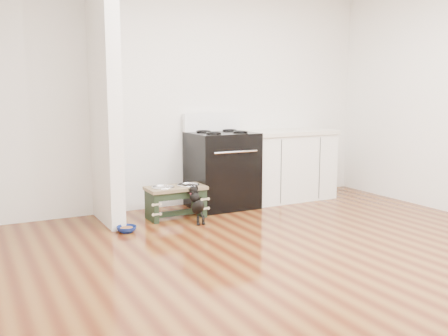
% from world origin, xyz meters
% --- Properties ---
extents(ground, '(5.00, 5.00, 0.00)m').
position_xyz_m(ground, '(0.00, 0.00, 0.00)').
color(ground, '#461C0C').
rests_on(ground, ground).
extents(room_shell, '(5.00, 5.00, 5.00)m').
position_xyz_m(room_shell, '(0.00, 0.00, 1.62)').
color(room_shell, silver).
rests_on(room_shell, ground).
extents(partition_wall, '(0.15, 0.80, 2.70)m').
position_xyz_m(partition_wall, '(-1.18, 2.10, 1.35)').
color(partition_wall, silver).
rests_on(partition_wall, ground).
extents(oven_range, '(0.76, 0.69, 1.14)m').
position_xyz_m(oven_range, '(0.25, 2.16, 0.48)').
color(oven_range, black).
rests_on(oven_range, ground).
extents(cabinet_run, '(1.24, 0.64, 0.91)m').
position_xyz_m(cabinet_run, '(1.23, 2.18, 0.45)').
color(cabinet_run, white).
rests_on(cabinet_run, ground).
extents(dog_feeder, '(0.66, 0.35, 0.37)m').
position_xyz_m(dog_feeder, '(-0.46, 1.92, 0.26)').
color(dog_feeder, black).
rests_on(dog_feeder, ground).
extents(puppy, '(0.11, 0.34, 0.40)m').
position_xyz_m(puppy, '(-0.34, 1.61, 0.22)').
color(puppy, black).
rests_on(puppy, ground).
extents(floor_bowl, '(0.26, 0.26, 0.06)m').
position_xyz_m(floor_bowl, '(-1.13, 1.61, 0.03)').
color(floor_bowl, navy).
rests_on(floor_bowl, ground).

